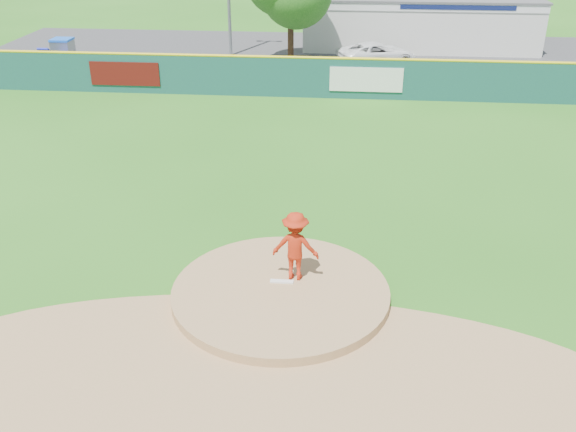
# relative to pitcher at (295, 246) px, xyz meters

# --- Properties ---
(ground) EXTENTS (120.00, 120.00, 0.00)m
(ground) POSITION_rel_pitcher_xyz_m (-0.32, -0.57, -1.18)
(ground) COLOR #286B19
(ground) RESTS_ON ground
(pitchers_mound) EXTENTS (5.50, 5.50, 0.50)m
(pitchers_mound) POSITION_rel_pitcher_xyz_m (-0.32, -0.57, -1.18)
(pitchers_mound) COLOR #9E774C
(pitchers_mound) RESTS_ON ground
(pitching_rubber) EXTENTS (0.60, 0.15, 0.04)m
(pitching_rubber) POSITION_rel_pitcher_xyz_m (-0.32, -0.27, -0.91)
(pitching_rubber) COLOR white
(pitching_rubber) RESTS_ON pitchers_mound
(infield_dirt_arc) EXTENTS (15.40, 15.40, 0.01)m
(infield_dirt_arc) POSITION_rel_pitcher_xyz_m (-0.32, -3.57, -1.17)
(infield_dirt_arc) COLOR #9E774C
(infield_dirt_arc) RESTS_ON ground
(parking_lot) EXTENTS (44.00, 16.00, 0.02)m
(parking_lot) POSITION_rel_pitcher_xyz_m (-0.32, 26.43, -1.17)
(parking_lot) COLOR #38383A
(parking_lot) RESTS_ON ground
(pitcher) EXTENTS (1.25, 0.79, 1.85)m
(pitcher) POSITION_rel_pitcher_xyz_m (0.00, 0.00, 0.00)
(pitcher) COLOR #B3250F
(pitcher) RESTS_ON pitchers_mound
(van) EXTENTS (5.14, 3.76, 1.30)m
(van) POSITION_rel_pitcher_xyz_m (2.82, 24.80, -0.51)
(van) COLOR white
(van) RESTS_ON parking_lot
(pool_building_grp) EXTENTS (15.20, 8.20, 3.31)m
(pool_building_grp) POSITION_rel_pitcher_xyz_m (5.68, 31.43, 0.49)
(pool_building_grp) COLOR silver
(pool_building_grp) RESTS_ON ground
(fence_banners) EXTENTS (15.83, 0.04, 1.20)m
(fence_banners) POSITION_rel_pitcher_xyz_m (-4.06, 17.35, -0.18)
(fence_banners) COLOR #520E0B
(fence_banners) RESTS_ON ground
(playground_slide) EXTENTS (1.12, 3.16, 1.74)m
(playground_slide) POSITION_rel_pitcher_xyz_m (-15.41, 22.03, -0.29)
(playground_slide) COLOR blue
(playground_slide) RESTS_ON ground
(outfield_fence) EXTENTS (40.00, 0.14, 2.07)m
(outfield_fence) POSITION_rel_pitcher_xyz_m (-0.32, 17.43, -0.09)
(outfield_fence) COLOR #164945
(outfield_fence) RESTS_ON ground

